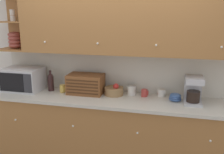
{
  "coord_description": "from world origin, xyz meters",
  "views": [
    {
      "loc": [
        0.72,
        -3.25,
        2.01
      ],
      "look_at": [
        0.0,
        -0.21,
        1.21
      ],
      "focal_mm": 40.0,
      "sensor_mm": 36.0,
      "label": 1
    }
  ],
  "objects_px": {
    "storage_canister": "(131,90)",
    "bowl_stack_on_counter": "(175,97)",
    "wine_bottle": "(51,81)",
    "mug_blue_second": "(145,93)",
    "mug_patterned_third": "(161,93)",
    "mug": "(63,89)",
    "fruit_basket": "(114,91)",
    "microwave": "(23,79)",
    "bread_box": "(86,84)",
    "coffee_maker": "(193,89)"
  },
  "relations": [
    {
      "from": "wine_bottle",
      "to": "mug_patterned_third",
      "type": "xyz_separation_m",
      "value": [
        1.51,
        0.11,
        -0.09
      ]
    },
    {
      "from": "bread_box",
      "to": "bowl_stack_on_counter",
      "type": "distance_m",
      "value": 1.17
    },
    {
      "from": "mug",
      "to": "storage_canister",
      "type": "relative_size",
      "value": 0.79
    },
    {
      "from": "wine_bottle",
      "to": "mug_blue_second",
      "type": "xyz_separation_m",
      "value": [
        1.3,
        0.05,
        -0.09
      ]
    },
    {
      "from": "bread_box",
      "to": "coffee_maker",
      "type": "bearing_deg",
      "value": -2.16
    },
    {
      "from": "mug",
      "to": "mug_patterned_third",
      "type": "distance_m",
      "value": 1.33
    },
    {
      "from": "microwave",
      "to": "storage_canister",
      "type": "distance_m",
      "value": 1.52
    },
    {
      "from": "wine_bottle",
      "to": "fruit_basket",
      "type": "bearing_deg",
      "value": 1.23
    },
    {
      "from": "fruit_basket",
      "to": "mug_patterned_third",
      "type": "relative_size",
      "value": 2.34
    },
    {
      "from": "bread_box",
      "to": "mug_blue_second",
      "type": "distance_m",
      "value": 0.79
    },
    {
      "from": "storage_canister",
      "to": "bowl_stack_on_counter",
      "type": "relative_size",
      "value": 0.86
    },
    {
      "from": "mug",
      "to": "fruit_basket",
      "type": "height_order",
      "value": "fruit_basket"
    },
    {
      "from": "storage_canister",
      "to": "microwave",
      "type": "bearing_deg",
      "value": -174.66
    },
    {
      "from": "bread_box",
      "to": "mug_blue_second",
      "type": "height_order",
      "value": "bread_box"
    },
    {
      "from": "mug_patterned_third",
      "to": "fruit_basket",
      "type": "bearing_deg",
      "value": -171.97
    },
    {
      "from": "mug",
      "to": "mug_blue_second",
      "type": "height_order",
      "value": "mug"
    },
    {
      "from": "mug_patterned_third",
      "to": "bowl_stack_on_counter",
      "type": "xyz_separation_m",
      "value": [
        0.17,
        -0.14,
        -0.0
      ]
    },
    {
      "from": "mug_patterned_third",
      "to": "coffee_maker",
      "type": "xyz_separation_m",
      "value": [
        0.38,
        -0.16,
        0.12
      ]
    },
    {
      "from": "storage_canister",
      "to": "mug_blue_second",
      "type": "xyz_separation_m",
      "value": [
        0.18,
        -0.03,
        -0.02
      ]
    },
    {
      "from": "coffee_maker",
      "to": "wine_bottle",
      "type": "bearing_deg",
      "value": 178.3
    },
    {
      "from": "microwave",
      "to": "wine_bottle",
      "type": "relative_size",
      "value": 1.76
    },
    {
      "from": "wine_bottle",
      "to": "storage_canister",
      "type": "bearing_deg",
      "value": 4.07
    },
    {
      "from": "storage_canister",
      "to": "bowl_stack_on_counter",
      "type": "distance_m",
      "value": 0.58
    },
    {
      "from": "fruit_basket",
      "to": "coffee_maker",
      "type": "xyz_separation_m",
      "value": [
        0.99,
        -0.08,
        0.11
      ]
    },
    {
      "from": "mug",
      "to": "coffee_maker",
      "type": "relative_size",
      "value": 0.32
    },
    {
      "from": "storage_canister",
      "to": "mug_patterned_third",
      "type": "height_order",
      "value": "storage_canister"
    },
    {
      "from": "fruit_basket",
      "to": "mug_blue_second",
      "type": "bearing_deg",
      "value": 4.02
    },
    {
      "from": "coffee_maker",
      "to": "mug",
      "type": "bearing_deg",
      "value": 179.2
    },
    {
      "from": "wine_bottle",
      "to": "bread_box",
      "type": "distance_m",
      "value": 0.51
    },
    {
      "from": "microwave",
      "to": "mug_blue_second",
      "type": "height_order",
      "value": "microwave"
    },
    {
      "from": "mug",
      "to": "mug_patterned_third",
      "type": "xyz_separation_m",
      "value": [
        1.32,
        0.14,
        -0.01
      ]
    },
    {
      "from": "mug_blue_second",
      "to": "coffee_maker",
      "type": "bearing_deg",
      "value": -9.95
    },
    {
      "from": "wine_bottle",
      "to": "mug",
      "type": "bearing_deg",
      "value": -9.57
    },
    {
      "from": "mug_blue_second",
      "to": "mug_patterned_third",
      "type": "xyz_separation_m",
      "value": [
        0.21,
        0.06,
        -0.0
      ]
    },
    {
      "from": "mug_blue_second",
      "to": "bowl_stack_on_counter",
      "type": "bearing_deg",
      "value": -11.64
    },
    {
      "from": "bread_box",
      "to": "coffee_maker",
      "type": "relative_size",
      "value": 1.42
    },
    {
      "from": "wine_bottle",
      "to": "storage_canister",
      "type": "relative_size",
      "value": 2.21
    },
    {
      "from": "mug",
      "to": "bowl_stack_on_counter",
      "type": "distance_m",
      "value": 1.49
    },
    {
      "from": "bread_box",
      "to": "mug_patterned_third",
      "type": "xyz_separation_m",
      "value": [
        1.0,
        0.11,
        -0.08
      ]
    },
    {
      "from": "wine_bottle",
      "to": "mug_blue_second",
      "type": "bearing_deg",
      "value": 2.09
    },
    {
      "from": "mug",
      "to": "bread_box",
      "type": "xyz_separation_m",
      "value": [
        0.32,
        0.03,
        0.08
      ]
    },
    {
      "from": "microwave",
      "to": "mug_patterned_third",
      "type": "bearing_deg",
      "value": 5.02
    },
    {
      "from": "bread_box",
      "to": "mug_patterned_third",
      "type": "relative_size",
      "value": 4.44
    },
    {
      "from": "fruit_basket",
      "to": "coffee_maker",
      "type": "relative_size",
      "value": 0.75
    },
    {
      "from": "mug_blue_second",
      "to": "bread_box",
      "type": "bearing_deg",
      "value": -176.25
    },
    {
      "from": "wine_bottle",
      "to": "mug",
      "type": "xyz_separation_m",
      "value": [
        0.19,
        -0.03,
        -0.08
      ]
    },
    {
      "from": "mug_patterned_third",
      "to": "storage_canister",
      "type": "bearing_deg",
      "value": -176.21
    },
    {
      "from": "microwave",
      "to": "bowl_stack_on_counter",
      "type": "distance_m",
      "value": 2.08
    },
    {
      "from": "bread_box",
      "to": "bowl_stack_on_counter",
      "type": "bearing_deg",
      "value": -1.37
    },
    {
      "from": "microwave",
      "to": "mug",
      "type": "relative_size",
      "value": 4.93
    }
  ]
}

